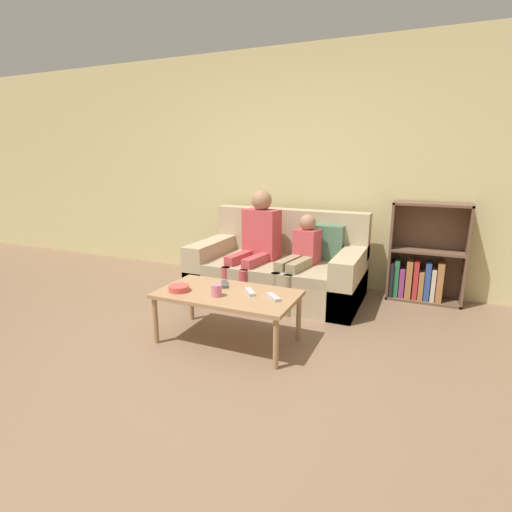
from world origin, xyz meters
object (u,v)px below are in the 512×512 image
Objects in this scene: person_adult at (257,237)px; tv_remote_2 at (250,292)px; bookshelf at (423,263)px; person_child at (300,255)px; coffee_table at (227,297)px; cup_near at (217,290)px; tv_remote_0 at (225,284)px; snack_bowl at (179,288)px; couch at (280,269)px; tv_remote_1 at (273,297)px.

person_adult reaches higher than tv_remote_2.
bookshelf reaches higher than person_child.
person_adult is (-0.23, 1.11, 0.26)m from coffee_table.
tv_remote_0 is at bearing 104.63° from cup_near.
bookshelf is 2.48m from snack_bowl.
bookshelf is 2.26m from cup_near.
person_child reaches higher than tv_remote_2.
person_child is at bearing -30.49° from couch.
person_adult is at bearing 67.11° from tv_remote_0.
tv_remote_0 is 1.05× the size of tv_remote_2.
cup_near is 0.26m from tv_remote_2.
person_child reaches higher than coffee_table.
snack_bowl reaches higher than coffee_table.
person_child reaches higher than cup_near.
person_adult is at bearing 83.54° from snack_bowl.
tv_remote_1 and tv_remote_2 have the same top height.
bookshelf is 2.00m from tv_remote_2.
coffee_table is 0.38m from tv_remote_1.
cup_near is at bearing -128.62° from bookshelf.
bookshelf reaches higher than cup_near.
cup_near is (-0.04, -0.11, 0.08)m from coffee_table.
snack_bowl is (-0.14, -1.23, -0.20)m from person_adult.
person_adult is at bearing -177.15° from person_child.
cup_near is at bearing -105.58° from tv_remote_0.
cup_near is (-0.29, -1.16, -0.04)m from person_child.
bookshelf is 11.04× the size of cup_near.
person_adult is at bearing 72.59° from tv_remote_2.
snack_bowl reaches higher than tv_remote_2.
snack_bowl is at bearing -177.53° from cup_near.
person_adult is 1.25× the size of person_child.
cup_near is (-1.41, -1.76, 0.07)m from bookshelf.
tv_remote_1 is (0.48, -0.13, 0.00)m from tv_remote_0.
tv_remote_0 is 0.49m from tv_remote_1.
couch is 11.04× the size of tv_remote_1.
couch is at bearing 90.50° from coffee_table.
tv_remote_1 is 0.96× the size of snack_bowl.
snack_bowl is at bearing -104.92° from couch.
bookshelf is 2.15m from coffee_table.
tv_remote_0 is 0.29m from tv_remote_2.
tv_remote_2 is at bearing 38.32° from cup_near.
coffee_table is at bearing 71.54° from cup_near.
tv_remote_0 is at bearing -101.80° from person_child.
coffee_table is at bearing -129.65° from bookshelf.
person_child is 5.15× the size of tv_remote_0.
couch is 1.56× the size of person_adult.
bookshelf is 1.14× the size of person_child.
cup_near is 0.58× the size of tv_remote_1.
tv_remote_2 is (0.20, 0.16, -0.03)m from cup_near.
cup_near is 0.55× the size of tv_remote_2.
person_adult is 7.08× the size of tv_remote_1.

